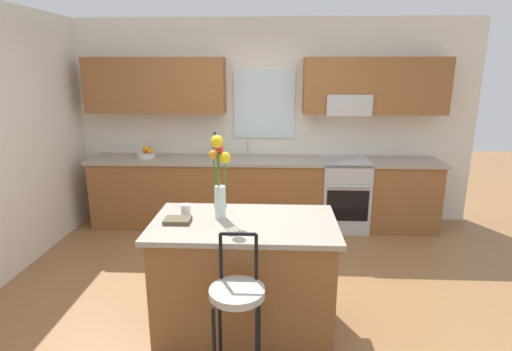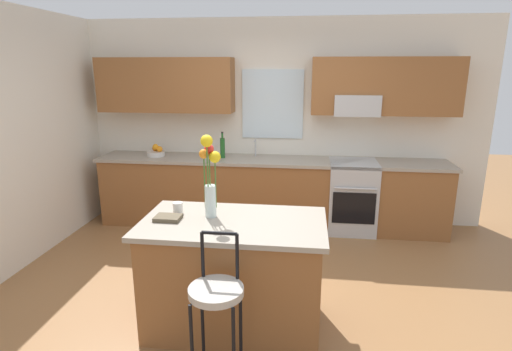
# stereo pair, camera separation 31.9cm
# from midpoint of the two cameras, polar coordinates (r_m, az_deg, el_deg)

# --- Properties ---
(ground_plane) EXTENTS (14.00, 14.00, 0.00)m
(ground_plane) POSITION_cam_midpoint_polar(r_m,az_deg,el_deg) (4.06, -2.10, -15.88)
(ground_plane) COLOR olive
(back_wall_assembly) EXTENTS (5.60, 0.50, 2.70)m
(back_wall_assembly) POSITION_cam_midpoint_polar(r_m,az_deg,el_deg) (5.49, -0.32, 9.03)
(back_wall_assembly) COLOR silver
(back_wall_assembly) RESTS_ON ground
(counter_run) EXTENTS (4.56, 0.64, 0.92)m
(counter_run) POSITION_cam_midpoint_polar(r_m,az_deg,el_deg) (5.42, -0.70, -2.36)
(counter_run) COLOR brown
(counter_run) RESTS_ON ground
(sink_faucet) EXTENTS (0.02, 0.13, 0.23)m
(sink_faucet) POSITION_cam_midpoint_polar(r_m,az_deg,el_deg) (5.44, -2.85, 4.13)
(sink_faucet) COLOR #B7BABC
(sink_faucet) RESTS_ON counter_run
(oven_range) EXTENTS (0.60, 0.64, 0.92)m
(oven_range) POSITION_cam_midpoint_polar(r_m,az_deg,el_deg) (5.45, 10.59, -2.61)
(oven_range) COLOR #B7BABC
(oven_range) RESTS_ON ground
(kitchen_island) EXTENTS (1.44, 0.84, 0.92)m
(kitchen_island) POSITION_cam_midpoint_polar(r_m,az_deg,el_deg) (3.37, -4.40, -13.73)
(kitchen_island) COLOR brown
(kitchen_island) RESTS_ON ground
(bar_stool_near) EXTENTS (0.36, 0.36, 1.04)m
(bar_stool_near) POSITION_cam_midpoint_polar(r_m,az_deg,el_deg) (2.74, -6.13, -16.86)
(bar_stool_near) COLOR black
(bar_stool_near) RESTS_ON ground
(flower_vase) EXTENTS (0.17, 0.15, 0.67)m
(flower_vase) POSITION_cam_midpoint_polar(r_m,az_deg,el_deg) (3.16, -8.01, 0.04)
(flower_vase) COLOR silver
(flower_vase) RESTS_ON kitchen_island
(mug_ceramic) EXTENTS (0.08, 0.08, 0.09)m
(mug_ceramic) POSITION_cam_midpoint_polar(r_m,az_deg,el_deg) (3.36, -12.52, -4.74)
(mug_ceramic) COLOR silver
(mug_ceramic) RESTS_ON kitchen_island
(cookbook) EXTENTS (0.20, 0.15, 0.03)m
(cookbook) POSITION_cam_midpoint_polar(r_m,az_deg,el_deg) (3.24, -13.74, -6.15)
(cookbook) COLOR brown
(cookbook) RESTS_ON kitchen_island
(fruit_bowl_oranges) EXTENTS (0.24, 0.24, 0.16)m
(fruit_bowl_oranges) POSITION_cam_midpoint_polar(r_m,az_deg,el_deg) (5.61, -16.67, 2.92)
(fruit_bowl_oranges) COLOR silver
(fruit_bowl_oranges) RESTS_ON counter_run
(bottle_olive_oil) EXTENTS (0.06, 0.06, 0.34)m
(bottle_olive_oil) POSITION_cam_midpoint_polar(r_m,az_deg,el_deg) (5.35, -7.46, 3.85)
(bottle_olive_oil) COLOR #1E5923
(bottle_olive_oil) RESTS_ON counter_run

